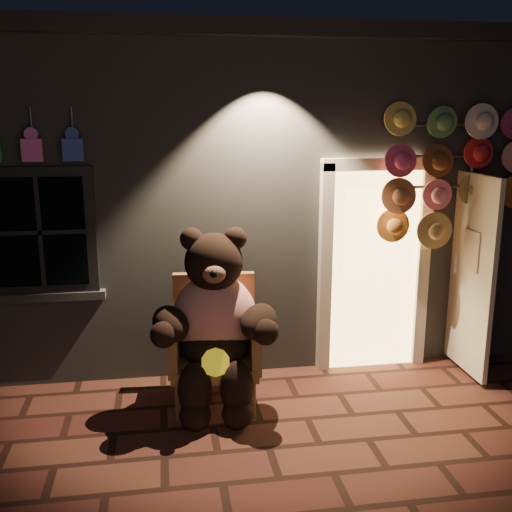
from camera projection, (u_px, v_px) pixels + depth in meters
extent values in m
plane|color=#542B20|center=(269.00, 448.00, 4.81)|extent=(60.00, 60.00, 0.00)
cube|color=slate|center=(218.00, 185.00, 8.26)|extent=(7.00, 5.00, 3.30)
cube|color=black|center=(216.00, 53.00, 7.86)|extent=(7.30, 5.30, 0.16)
cube|color=black|center=(41.00, 231.00, 5.56)|extent=(1.00, 0.10, 1.20)
cube|color=black|center=(40.00, 232.00, 5.53)|extent=(0.82, 0.06, 1.02)
cube|color=slate|center=(47.00, 296.00, 5.70)|extent=(1.10, 0.14, 0.08)
cube|color=#ECC06A|center=(373.00, 269.00, 6.19)|extent=(0.92, 0.10, 2.10)
cube|color=beige|center=(325.00, 272.00, 6.07)|extent=(0.12, 0.12, 2.20)
cube|color=beige|center=(422.00, 268.00, 6.23)|extent=(0.12, 0.12, 2.20)
cube|color=beige|center=(379.00, 164.00, 5.90)|extent=(1.16, 0.12, 0.12)
cube|color=beige|center=(472.00, 275.00, 5.96)|extent=(0.05, 0.80, 2.00)
cube|color=#DF5BAE|center=(32.00, 150.00, 5.30)|extent=(0.18, 0.07, 0.20)
cylinder|color=#59595E|center=(31.00, 121.00, 5.30)|extent=(0.02, 0.02, 0.25)
cube|color=#2F44A7|center=(73.00, 150.00, 5.36)|extent=(0.18, 0.07, 0.20)
cylinder|color=#59595E|center=(72.00, 121.00, 5.36)|extent=(0.02, 0.02, 0.25)
cube|color=olive|center=(215.00, 363.00, 5.45)|extent=(0.82, 0.77, 0.11)
cube|color=olive|center=(214.00, 312.00, 5.68)|extent=(0.77, 0.15, 0.76)
cube|color=olive|center=(174.00, 343.00, 5.35)|extent=(0.14, 0.66, 0.44)
cube|color=olive|center=(254.00, 340.00, 5.41)|extent=(0.14, 0.66, 0.44)
cylinder|color=olive|center=(178.00, 403.00, 5.19)|extent=(0.05, 0.05, 0.35)
cylinder|color=olive|center=(253.00, 400.00, 5.23)|extent=(0.05, 0.05, 0.35)
cylinder|color=olive|center=(181.00, 373.00, 5.78)|extent=(0.05, 0.05, 0.35)
cylinder|color=olive|center=(249.00, 371.00, 5.82)|extent=(0.05, 0.05, 0.35)
ellipsoid|color=red|center=(215.00, 317.00, 5.41)|extent=(0.81, 0.67, 0.80)
ellipsoid|color=black|center=(215.00, 345.00, 5.38)|extent=(0.67, 0.58, 0.38)
sphere|color=black|center=(214.00, 262.00, 5.23)|extent=(0.56, 0.56, 0.52)
sphere|color=black|center=(191.00, 239.00, 5.20)|extent=(0.20, 0.20, 0.20)
sphere|color=black|center=(235.00, 238.00, 5.23)|extent=(0.20, 0.20, 0.20)
ellipsoid|color=brown|center=(214.00, 274.00, 5.01)|extent=(0.21, 0.16, 0.16)
ellipsoid|color=black|center=(170.00, 324.00, 5.14)|extent=(0.42, 0.58, 0.29)
ellipsoid|color=black|center=(259.00, 321.00, 5.19)|extent=(0.48, 0.60, 0.29)
ellipsoid|color=black|center=(195.00, 390.00, 5.10)|extent=(0.29, 0.29, 0.49)
ellipsoid|color=black|center=(237.00, 388.00, 5.13)|extent=(0.29, 0.29, 0.49)
sphere|color=black|center=(195.00, 415.00, 5.08)|extent=(0.27, 0.27, 0.27)
sphere|color=black|center=(237.00, 414.00, 5.11)|extent=(0.27, 0.27, 0.27)
cylinder|color=yellow|center=(215.00, 362.00, 5.06)|extent=(0.25, 0.12, 0.24)
cylinder|color=#59595E|center=(466.00, 239.00, 6.17)|extent=(0.04, 0.04, 2.71)
cylinder|color=#59595E|center=(448.00, 125.00, 5.83)|extent=(1.20, 0.03, 0.03)
cylinder|color=#59595E|center=(446.00, 156.00, 5.90)|extent=(1.20, 0.03, 0.03)
cylinder|color=#59595E|center=(444.00, 186.00, 5.97)|extent=(1.20, 0.03, 0.03)
cylinder|color=#E4C759|center=(401.00, 120.00, 5.68)|extent=(0.34, 0.11, 0.34)
cylinder|color=#5A9256|center=(443.00, 120.00, 5.72)|extent=(0.34, 0.11, 0.34)
cylinder|color=#F8DECB|center=(483.00, 120.00, 5.75)|extent=(0.34, 0.11, 0.34)
cylinder|color=#E2487D|center=(401.00, 157.00, 5.74)|extent=(0.34, 0.11, 0.34)
cylinder|color=brown|center=(441.00, 157.00, 5.77)|extent=(0.34, 0.11, 0.34)
cylinder|color=red|center=(477.00, 156.00, 5.89)|extent=(0.34, 0.11, 0.34)
cylinder|color=#B87040|center=(400.00, 194.00, 5.79)|extent=(0.34, 0.11, 0.34)
cylinder|color=pink|center=(436.00, 192.00, 5.91)|extent=(0.34, 0.11, 0.34)
cylinder|color=olive|center=(475.00, 192.00, 5.94)|extent=(0.34, 0.11, 0.34)
cylinder|color=orange|center=(395.00, 229.00, 5.93)|extent=(0.34, 0.11, 0.34)
cylinder|color=tan|center=(435.00, 228.00, 5.96)|extent=(0.34, 0.11, 0.34)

